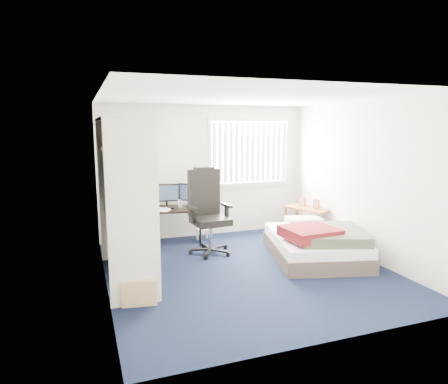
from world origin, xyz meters
TOP-DOWN VIEW (x-y plane):
  - ground at (0.00, 0.00)m, footprint 4.20×4.20m
  - room_shell at (0.00, 0.00)m, footprint 4.20×4.20m
  - window_assembly at (0.90, 2.04)m, footprint 1.72×0.09m
  - closet at (-1.67, 0.27)m, footprint 0.64×1.84m
  - desk at (-0.87, 1.75)m, footprint 1.43×0.85m
  - office_chair at (-0.28, 1.05)m, footprint 0.75×0.75m
  - footstool at (-0.15, 1.73)m, footprint 0.30×0.26m
  - nightstand at (1.75, 1.22)m, footprint 0.72×0.95m
  - bed at (1.25, 0.13)m, footprint 1.72×2.04m
  - pine_box at (-1.65, -0.54)m, footprint 0.46×0.37m

SIDE VIEW (x-z plane):
  - ground at x=0.00m, z-range 0.00..0.00m
  - pine_box at x=-1.65m, z-range 0.00..0.31m
  - footstool at x=-0.15m, z-range 0.06..0.28m
  - bed at x=1.25m, z-range -0.04..0.56m
  - nightstand at x=1.75m, z-range 0.14..0.91m
  - office_chair at x=-0.28m, z-range -0.17..1.26m
  - desk at x=-0.87m, z-range 0.15..1.27m
  - closet at x=-1.67m, z-range 0.24..2.46m
  - room_shell at x=0.00m, z-range -0.59..3.61m
  - window_assembly at x=0.90m, z-range 0.94..2.26m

